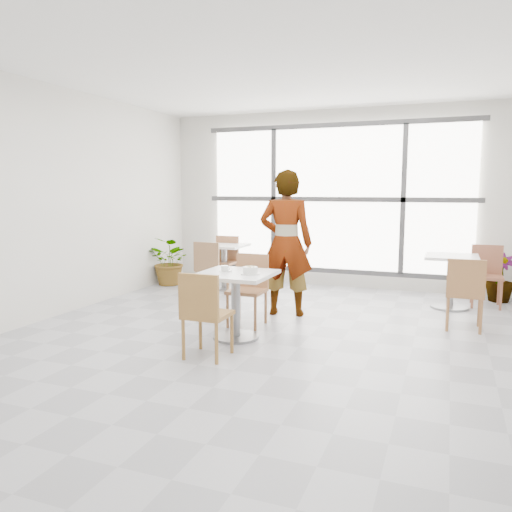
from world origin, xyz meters
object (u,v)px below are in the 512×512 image
(bg_table_left, at_px, (224,260))
(bg_chair_right_far, at_px, (487,271))
(person, at_px, (286,243))
(main_table, at_px, (236,293))
(bg_table_right, at_px, (451,274))
(plant_right, at_px, (500,278))
(chair_far, at_px, (249,284))
(bg_chair_left_near, at_px, (210,265))
(plant_left, at_px, (171,261))
(chair_near, at_px, (204,310))
(oatmeal_bowl, at_px, (250,270))
(bg_chair_right_near, at_px, (465,289))
(bg_chair_left_far, at_px, (225,258))
(coffee_cup, at_px, (225,269))

(bg_table_left, bearing_deg, bg_chair_right_far, 3.10)
(person, distance_m, bg_chair_right_far, 3.00)
(main_table, height_order, bg_table_right, same)
(main_table, xyz_separation_m, plant_right, (2.93, 3.13, -0.16))
(main_table, distance_m, bg_table_right, 3.30)
(main_table, xyz_separation_m, chair_far, (-0.08, 0.62, -0.02))
(bg_table_right, height_order, plant_right, bg_table_right)
(bg_chair_left_near, xyz_separation_m, plant_left, (-1.08, 0.65, -0.08))
(chair_near, bearing_deg, plant_right, -127.18)
(oatmeal_bowl, height_order, plant_left, plant_left)
(bg_chair_right_far, xyz_separation_m, plant_left, (-5.04, -0.28, -0.08))
(oatmeal_bowl, distance_m, bg_table_left, 3.02)
(chair_far, height_order, plant_left, chair_far)
(main_table, distance_m, bg_chair_right_far, 3.89)
(plant_left, bearing_deg, bg_chair_right_near, -14.81)
(chair_far, bearing_deg, bg_chair_left_near, 133.26)
(bg_chair_left_near, height_order, bg_chair_left_far, same)
(bg_chair_left_near, relative_size, bg_chair_right_far, 1.00)
(coffee_cup, relative_size, plant_left, 0.19)
(bg_table_left, distance_m, bg_chair_right_far, 4.05)
(chair_near, height_order, bg_chair_right_far, same)
(chair_near, bearing_deg, bg_table_right, -125.47)
(bg_table_right, bearing_deg, bg_chair_left_near, -170.63)
(chair_far, distance_m, bg_table_right, 2.95)
(bg_table_right, relative_size, bg_chair_right_far, 0.86)
(main_table, relative_size, oatmeal_bowl, 3.81)
(bg_chair_left_far, height_order, plant_left, bg_chair_left_far)
(bg_table_left, bearing_deg, plant_left, -176.64)
(oatmeal_bowl, bearing_deg, plant_left, 134.64)
(oatmeal_bowl, height_order, bg_chair_right_near, bg_chair_right_near)
(bg_chair_right_near, height_order, bg_chair_right_far, same)
(person, relative_size, bg_chair_right_near, 2.21)
(coffee_cup, distance_m, bg_chair_left_far, 2.95)
(coffee_cup, bearing_deg, chair_near, -80.57)
(bg_table_left, bearing_deg, chair_far, -57.48)
(bg_chair_right_near, bearing_deg, plant_right, -105.83)
(coffee_cup, bearing_deg, person, 74.64)
(oatmeal_bowl, relative_size, bg_chair_left_far, 0.24)
(bg_chair_left_near, xyz_separation_m, bg_chair_right_far, (3.96, 0.93, 0.00))
(chair_far, xyz_separation_m, oatmeal_bowl, (0.28, -0.66, 0.29))
(oatmeal_bowl, relative_size, bg_chair_right_near, 0.24)
(chair_far, xyz_separation_m, plant_right, (3.02, 2.52, -0.14))
(main_table, bearing_deg, bg_chair_left_far, 117.00)
(chair_far, bearing_deg, main_table, -82.32)
(coffee_cup, xyz_separation_m, bg_chair_right_near, (2.54, 1.23, -0.28))
(chair_far, xyz_separation_m, bg_table_right, (2.33, 1.80, -0.01))
(main_table, xyz_separation_m, person, (0.19, 1.23, 0.44))
(bg_chair_left_near, bearing_deg, main_table, 123.90)
(coffee_cup, xyz_separation_m, plant_right, (3.08, 3.11, -0.42))
(coffee_cup, relative_size, plant_right, 0.22)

